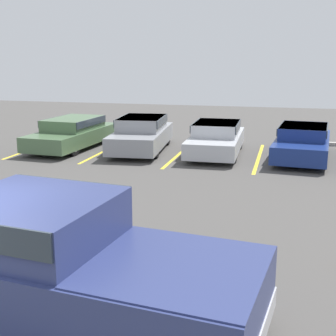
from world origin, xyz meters
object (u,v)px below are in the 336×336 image
(parked_sedan_b, at_px, (142,133))
(parked_sedan_c, at_px, (216,137))
(parked_sedan_a, at_px, (73,132))
(pickup_truck, at_px, (54,263))
(parked_sedan_d, at_px, (303,141))

(parked_sedan_b, relative_size, parked_sedan_c, 1.06)
(parked_sedan_a, bearing_deg, parked_sedan_b, 96.84)
(parked_sedan_b, distance_m, parked_sedan_c, 2.90)
(pickup_truck, relative_size, parked_sedan_b, 1.24)
(pickup_truck, height_order, parked_sedan_d, pickup_truck)
(pickup_truck, distance_m, parked_sedan_a, 12.84)
(parked_sedan_a, xyz_separation_m, parked_sedan_c, (5.72, 0.14, -0.00))
(pickup_truck, xyz_separation_m, parked_sedan_c, (0.40, 11.83, -0.23))
(pickup_truck, relative_size, parked_sedan_d, 1.26)
(parked_sedan_c, xyz_separation_m, parked_sedan_d, (3.09, 0.00, -0.01))
(parked_sedan_c, bearing_deg, parked_sedan_b, -91.66)
(parked_sedan_d, bearing_deg, parked_sedan_c, -85.00)
(parked_sedan_a, distance_m, parked_sedan_b, 2.82)
(parked_sedan_a, xyz_separation_m, parked_sedan_b, (2.82, 0.15, 0.05))
(parked_sedan_c, height_order, parked_sedan_d, parked_sedan_c)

